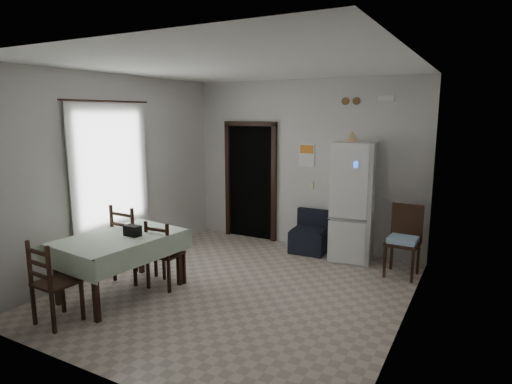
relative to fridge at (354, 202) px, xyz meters
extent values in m
plane|color=#B1A291|center=(-0.99, -1.93, -0.94)|extent=(4.50, 4.50, 0.00)
cube|color=black|center=(-2.04, 0.53, 0.11)|extent=(0.90, 0.45, 2.10)
cube|color=black|center=(-2.53, 0.29, 0.11)|extent=(0.08, 0.10, 2.18)
cube|color=black|center=(-1.55, 0.29, 0.11)|extent=(0.08, 0.10, 2.18)
cube|color=black|center=(-2.04, 0.29, 1.20)|extent=(1.06, 0.10, 0.08)
cube|color=silver|center=(-3.14, -2.13, 0.61)|extent=(0.10, 1.20, 1.60)
cube|color=silver|center=(-3.03, -2.13, 0.61)|extent=(0.02, 1.45, 1.85)
cylinder|color=black|center=(-3.02, -2.13, 1.56)|extent=(0.02, 1.60, 0.02)
cube|color=white|center=(-0.94, 0.31, 0.68)|extent=(0.28, 0.02, 0.40)
cube|color=orange|center=(-0.94, 0.30, 0.78)|extent=(0.24, 0.01, 0.14)
cube|color=beige|center=(-0.84, 0.31, 0.16)|extent=(0.08, 0.02, 0.12)
cylinder|color=brown|center=(-0.29, 0.30, 1.58)|extent=(0.12, 0.03, 0.12)
cylinder|color=brown|center=(-0.11, 0.30, 1.58)|extent=(0.12, 0.03, 0.12)
cube|color=white|center=(0.36, 0.28, 1.61)|extent=(0.25, 0.07, 0.09)
cone|color=tan|center=(-0.06, -0.02, 1.03)|extent=(0.24, 0.24, 0.17)
cube|color=black|center=(-2.10, -2.69, -0.09)|extent=(0.21, 0.13, 0.14)
camera|label=1|loc=(1.81, -6.57, 1.39)|focal=30.00mm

